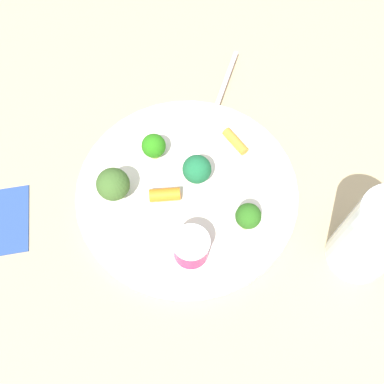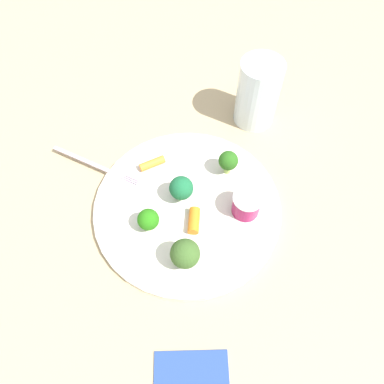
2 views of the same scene
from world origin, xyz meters
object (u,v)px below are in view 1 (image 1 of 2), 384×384
object	(u,v)px
sauce_cup	(191,247)
fork	(222,92)
drinking_glass	(374,238)
carrot_stick_0	(235,141)
carrot_stick_1	(165,195)
plate	(187,190)
broccoli_floret_0	(154,146)
broccoli_floret_3	(113,183)
broccoli_floret_2	(248,217)
broccoli_floret_1	(197,169)

from	to	relation	value
sauce_cup	fork	world-z (taller)	sauce_cup
sauce_cup	drinking_glass	size ratio (longest dim) A/B	0.36
sauce_cup	carrot_stick_0	bearing A→B (deg)	61.62
carrot_stick_1	drinking_glass	world-z (taller)	drinking_glass
sauce_cup	carrot_stick_1	size ratio (longest dim) A/B	1.13
drinking_glass	plate	bearing A→B (deg)	149.42
broccoli_floret_0	fork	world-z (taller)	broccoli_floret_0
broccoli_floret_3	carrot_stick_0	size ratio (longest dim) A/B	1.22
carrot_stick_0	broccoli_floret_2	bearing A→B (deg)	-93.99
carrot_stick_0	broccoli_floret_0	bearing A→B (deg)	-177.72
plate	sauce_cup	size ratio (longest dim) A/B	6.57
plate	sauce_cup	bearing A→B (deg)	-93.86
sauce_cup	broccoli_floret_0	bearing A→B (deg)	102.16
plate	carrot_stick_0	xyz separation A→B (m)	(0.08, 0.06, 0.01)
carrot_stick_0	drinking_glass	bearing A→B (deg)	-55.54
plate	broccoli_floret_0	distance (m)	0.08
drinking_glass	carrot_stick_0	bearing A→B (deg)	124.46
broccoli_floret_2	broccoli_floret_3	bearing A→B (deg)	157.47
broccoli_floret_0	broccoli_floret_3	xyz separation A→B (m)	(-0.06, -0.06, 0.01)
broccoli_floret_1	fork	world-z (taller)	broccoli_floret_1
broccoli_floret_0	drinking_glass	bearing A→B (deg)	-36.34
plate	broccoli_floret_0	xyz separation A→B (m)	(-0.04, 0.06, 0.03)
broccoli_floret_1	carrot_stick_1	size ratio (longest dim) A/B	1.22
sauce_cup	fork	size ratio (longest dim) A/B	0.29
carrot_stick_1	broccoli_floret_3	bearing A→B (deg)	168.02
sauce_cup	broccoli_floret_3	world-z (taller)	broccoli_floret_3
broccoli_floret_2	carrot_stick_0	bearing A→B (deg)	86.01
drinking_glass	sauce_cup	bearing A→B (deg)	172.67
fork	drinking_glass	world-z (taller)	drinking_glass
broccoli_floret_1	drinking_glass	distance (m)	0.23
fork	carrot_stick_0	bearing A→B (deg)	-87.95
broccoli_floret_0	broccoli_floret_3	distance (m)	0.08
plate	broccoli_floret_2	distance (m)	0.10
carrot_stick_0	broccoli_floret_1	bearing A→B (deg)	-140.01
sauce_cup	broccoli_floret_3	bearing A→B (deg)	133.13
sauce_cup	broccoli_floret_2	size ratio (longest dim) A/B	0.97
broccoli_floret_0	drinking_glass	world-z (taller)	drinking_glass
broccoli_floret_0	broccoli_floret_2	distance (m)	0.17
plate	broccoli_floret_3	bearing A→B (deg)	178.63
broccoli_floret_1	carrot_stick_0	size ratio (longest dim) A/B	1.12
carrot_stick_1	sauce_cup	bearing A→B (deg)	-73.07
plate	broccoli_floret_3	size ratio (longest dim) A/B	5.60
plate	broccoli_floret_1	distance (m)	0.04
broccoli_floret_0	carrot_stick_0	distance (m)	0.12
broccoli_floret_0	drinking_glass	xyz separation A→B (m)	(0.25, -0.18, 0.03)
drinking_glass	carrot_stick_1	bearing A→B (deg)	155.12
sauce_cup	carrot_stick_1	world-z (taller)	sauce_cup
sauce_cup	broccoli_floret_1	bearing A→B (deg)	78.46
carrot_stick_1	plate	bearing A→B (deg)	20.08
plate	drinking_glass	size ratio (longest dim) A/B	2.40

